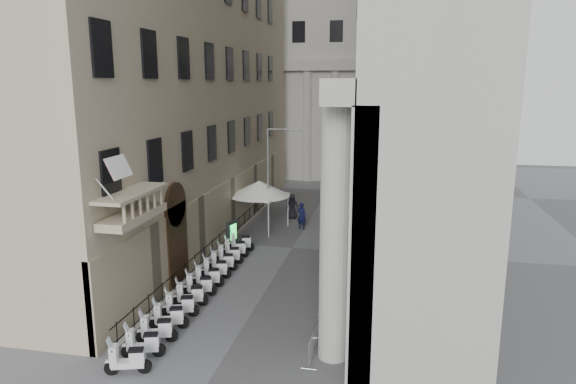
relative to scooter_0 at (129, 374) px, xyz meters
name	(u,v)px	position (x,y,z in m)	size (l,w,h in m)	color
far_building	(341,45)	(3.12, 44.81, 15.00)	(22.00, 10.00, 30.00)	#AFADA6
iron_fence	(225,249)	(-1.18, 14.81, 0.00)	(0.30, 28.00, 1.40)	black
blue_awning	(362,224)	(7.27, 22.81, 0.00)	(1.60, 3.00, 3.00)	navy
flag	(131,348)	(-0.88, 1.81, 0.00)	(1.00, 1.40, 8.20)	#9E0C11
scooter_0	(129,374)	(0.00, 0.00, 0.00)	(0.56, 1.40, 1.50)	silver
scooter_1	(144,357)	(0.00, 1.22, 0.00)	(0.56, 1.40, 1.50)	silver
scooter_2	(158,342)	(0.00, 2.45, 0.00)	(0.56, 1.40, 1.50)	silver
scooter_3	(170,329)	(0.00, 3.67, 0.00)	(0.56, 1.40, 1.50)	silver
scooter_4	(181,317)	(0.00, 4.89, 0.00)	(0.56, 1.40, 1.50)	silver
scooter_5	(191,306)	(0.00, 6.11, 0.00)	(0.56, 1.40, 1.50)	silver
scooter_6	(200,296)	(0.00, 7.34, 0.00)	(0.56, 1.40, 1.50)	silver
scooter_7	(209,287)	(0.00, 8.56, 0.00)	(0.56, 1.40, 1.50)	silver
scooter_8	(216,279)	(0.00, 9.78, 0.00)	(0.56, 1.40, 1.50)	silver
scooter_9	(223,271)	(0.00, 11.01, 0.00)	(0.56, 1.40, 1.50)	silver
scooter_10	(230,264)	(0.00, 12.23, 0.00)	(0.56, 1.40, 1.50)	silver
scooter_11	(236,257)	(0.00, 13.45, 0.00)	(0.56, 1.40, 1.50)	silver
scooter_12	(241,251)	(0.00, 14.67, 0.00)	(0.56, 1.40, 1.50)	silver
barrier_0	(313,354)	(6.57, 2.83, 0.00)	(0.60, 2.40, 1.10)	#B4B7BC
barrier_1	(322,326)	(6.57, 5.33, 0.00)	(0.60, 2.40, 1.10)	#B4B7BC
barrier_2	(329,303)	(6.57, 7.83, 0.00)	(0.60, 2.40, 1.10)	#B4B7BC
barrier_3	(334,284)	(6.57, 10.33, 0.00)	(0.60, 2.40, 1.10)	#B4B7BC
barrier_4	(339,268)	(6.57, 12.83, 0.00)	(0.60, 2.40, 1.10)	#B4B7BC
barrier_5	(343,254)	(6.57, 15.33, 0.00)	(0.60, 2.40, 1.10)	#B4B7BC
barrier_6	(347,243)	(6.57, 17.83, 0.00)	(0.60, 2.40, 1.10)	#B4B7BC
barrier_7	(350,233)	(6.57, 20.33, 0.00)	(0.60, 2.40, 1.10)	#B4B7BC
security_tent	(257,187)	(-0.48, 20.46, 3.06)	(4.50, 4.50, 3.66)	silver
street_lamp	(272,171)	(0.89, 19.60, 4.47)	(2.47, 0.41, 7.56)	gray
info_kiosk	(232,235)	(-0.78, 15.16, 0.93)	(0.51, 0.91, 1.85)	black
pedestrian_a	(302,216)	(2.93, 20.56, 1.01)	(0.74, 0.48, 2.02)	black
pedestrian_b	(337,196)	(4.73, 28.31, 0.89)	(0.86, 0.67, 1.77)	black
pedestrian_c	(292,207)	(1.68, 23.35, 1.01)	(0.98, 0.64, 2.01)	black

